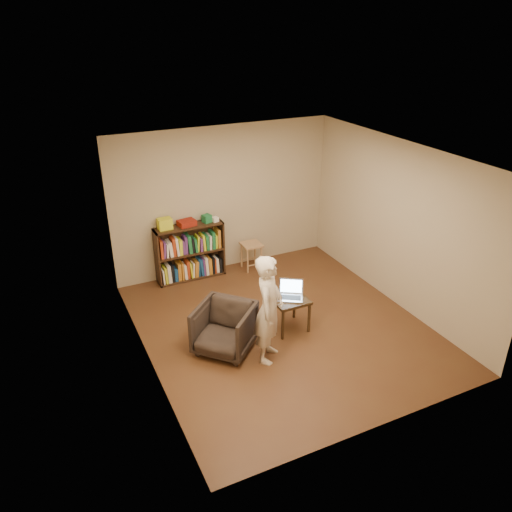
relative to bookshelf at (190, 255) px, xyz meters
name	(u,v)px	position (x,y,z in m)	size (l,w,h in m)	color
floor	(282,327)	(0.72, -2.09, -0.44)	(4.50, 4.50, 0.00)	#4F2B19
ceiling	(287,156)	(0.72, -2.09, 2.16)	(4.50, 4.50, 0.00)	silver
wall_back	(223,200)	(0.72, 0.16, 0.86)	(4.00, 4.00, 0.00)	#B9A98C
wall_left	(142,278)	(-1.28, -2.09, 0.86)	(4.50, 4.50, 0.00)	#B9A98C
wall_right	(398,225)	(2.72, -2.09, 0.86)	(4.50, 4.50, 0.00)	#B9A98C
bookshelf	(190,255)	(0.00, 0.00, 0.00)	(1.20, 0.30, 1.00)	black
box_yellow	(165,224)	(-0.40, 0.01, 0.65)	(0.23, 0.17, 0.19)	yellow
red_cloth	(187,223)	(-0.02, 0.00, 0.61)	(0.29, 0.21, 0.10)	maroon
box_green	(207,219)	(0.34, -0.01, 0.63)	(0.14, 0.14, 0.14)	#1E713C
box_white	(215,219)	(0.48, -0.04, 0.60)	(0.10, 0.10, 0.08)	white
stool	(251,248)	(1.12, -0.16, -0.04)	(0.35, 0.35, 0.50)	tan
armchair	(224,328)	(-0.27, -2.24, -0.09)	(0.74, 0.76, 0.69)	#2D221E
side_table	(289,303)	(0.80, -2.15, -0.01)	(0.50, 0.50, 0.51)	black
laptop	(291,293)	(0.83, -2.13, 0.13)	(0.43, 0.40, 0.27)	silver
person	(269,309)	(0.20, -2.66, 0.32)	(0.56, 0.37, 1.53)	beige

